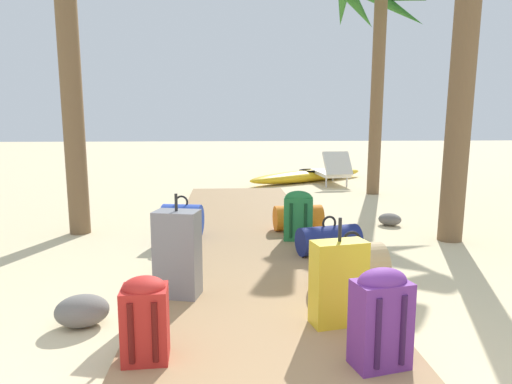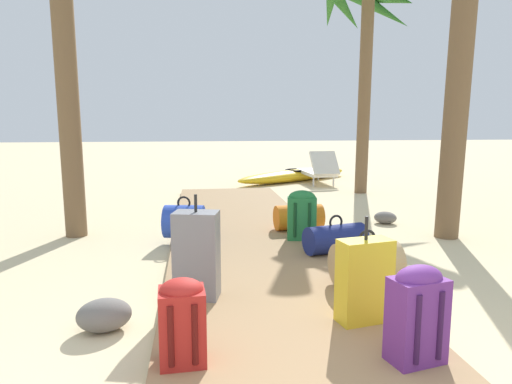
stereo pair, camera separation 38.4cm
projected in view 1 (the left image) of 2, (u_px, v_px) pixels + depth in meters
ground_plane at (249, 259)px, 5.00m from camera, size 60.00×60.00×0.00m
boardwalk at (246, 237)px, 5.79m from camera, size 1.85×7.99×0.08m
backpack_green at (298, 214)px, 5.44m from camera, size 0.36×0.24×0.59m
backpack_purple at (381, 315)px, 2.62m from camera, size 0.35×0.27×0.58m
duffel_bag_blue at (182, 220)px, 5.62m from camera, size 0.53×0.47×0.51m
duffel_bag_tan at (351, 265)px, 3.91m from camera, size 0.60×0.45×0.49m
suitcase_yellow at (338, 283)px, 3.18m from camera, size 0.40×0.26×0.76m
suitcase_grey at (177, 254)px, 3.69m from camera, size 0.39×0.30×0.84m
backpack_red at (145, 317)px, 2.69m from camera, size 0.28×0.26×0.51m
duffel_bag_navy at (329, 240)px, 4.89m from camera, size 0.71×0.46×0.41m
duffel_bag_orange at (298, 218)px, 5.97m from camera, size 0.64×0.38×0.44m
palm_tree_far_right at (380, 17)px, 8.99m from camera, size 2.17×2.25×4.42m
lounge_chair at (332, 171)px, 10.82m from camera, size 0.68×1.56×0.80m
kayak at (309, 176)px, 11.41m from camera, size 3.37×2.49×0.30m
rock_left_mid at (82, 311)px, 3.34m from camera, size 0.43×0.36×0.23m
rock_right_mid at (390, 219)px, 6.60m from camera, size 0.41×0.39×0.18m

